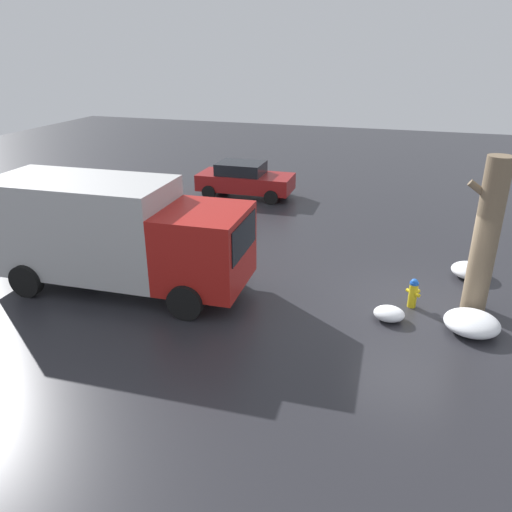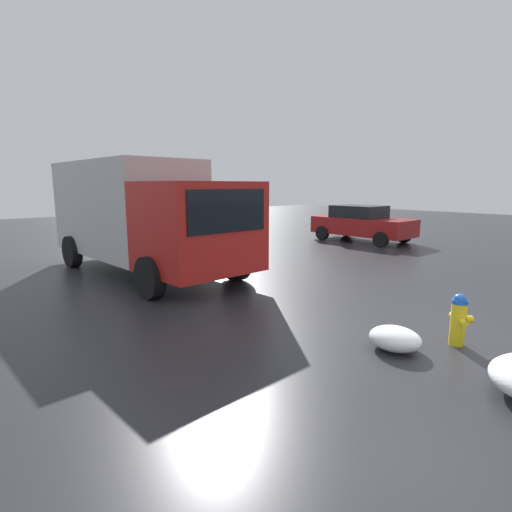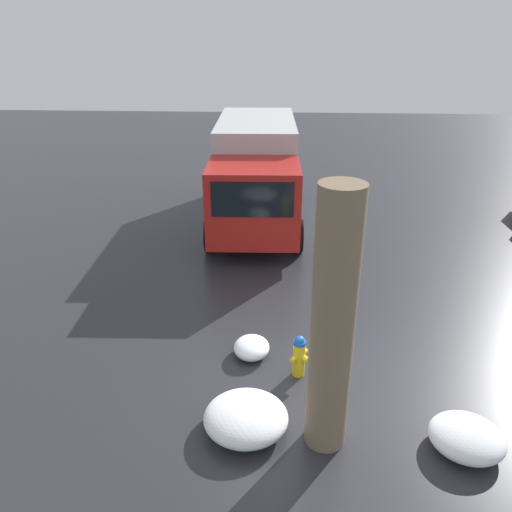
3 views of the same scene
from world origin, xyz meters
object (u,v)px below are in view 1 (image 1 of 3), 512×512
Objects in this scene: tree_trunk at (486,236)px; parked_car at (245,179)px; fire_hydrant at (413,292)px; delivery_truck at (115,232)px.

tree_trunk is 12.04m from parked_car.
delivery_truck reaches higher than fire_hydrant.
fire_hydrant is at bearing 13.26° from tree_trunk.
fire_hydrant is 2.19m from tree_trunk.
parked_car is (8.86, -8.07, -1.21)m from tree_trunk.
delivery_truck is (7.80, 1.20, 1.22)m from fire_hydrant.
fire_hydrant is 0.11× the size of delivery_truck.
parked_car is (7.37, -8.42, 0.36)m from fire_hydrant.
tree_trunk reaches higher than parked_car.
delivery_truck is 1.68× the size of parked_car.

